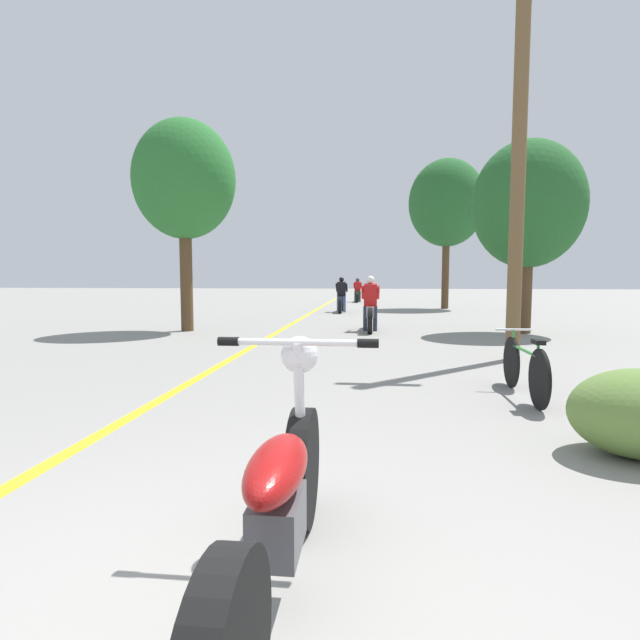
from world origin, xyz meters
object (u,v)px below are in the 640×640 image
object	(u,v)px
motorcycle_rider_mid	(341,299)
motorcycle_foreground	(279,506)
roadside_tree_left	(184,181)
motorcycle_rider_far	(358,293)
roadside_tree_right_far	(447,203)
motorcycle_rider_lead	(370,310)
bicycle_parked	(524,368)
roadside_tree_right_near	(528,205)
utility_pole	(519,153)

from	to	relation	value
motorcycle_rider_mid	motorcycle_foreground	bearing A→B (deg)	-87.24
roadside_tree_left	motorcycle_rider_far	xyz separation A→B (m)	(4.00, 15.89, -3.38)
roadside_tree_right_far	motorcycle_rider_lead	size ratio (longest dim) A/B	3.29
roadside_tree_right_far	motorcycle_rider_far	xyz separation A→B (m)	(-4.11, 5.60, -4.17)
roadside_tree_right_far	bicycle_parked	size ratio (longest dim) A/B	3.79
roadside_tree_left	motorcycle_foreground	size ratio (longest dim) A/B	2.51
roadside_tree_right_near	roadside_tree_left	bearing A→B (deg)	-177.58
motorcycle_foreground	motorcycle_rider_lead	distance (m)	11.15
motorcycle_foreground	motorcycle_rider_lead	size ratio (longest dim) A/B	1.08
roadside_tree_right_near	roadside_tree_right_far	world-z (taller)	roadside_tree_right_far
utility_pole	roadside_tree_right_near	xyz separation A→B (m)	(1.43, 4.25, -0.27)
roadside_tree_right_near	utility_pole	bearing A→B (deg)	-108.54
motorcycle_rider_far	bicycle_parked	xyz separation A→B (m)	(2.65, -22.56, -0.16)
roadside_tree_left	motorcycle_rider_mid	xyz separation A→B (m)	(3.61, 7.52, -3.37)
roadside_tree_right_near	bicycle_parked	distance (m)	7.86
motorcycle_rider_lead	motorcycle_rider_mid	size ratio (longest dim) A/B	0.93
roadside_tree_right_near	motorcycle_rider_mid	size ratio (longest dim) A/B	2.21
utility_pole	motorcycle_rider_mid	bearing A→B (deg)	107.80
bicycle_parked	roadside_tree_right_far	bearing A→B (deg)	85.10
utility_pole	motorcycle_foreground	bearing A→B (deg)	-112.38
motorcycle_rider_lead	motorcycle_rider_mid	world-z (taller)	motorcycle_rider_lead
roadside_tree_right_far	roadside_tree_right_near	bearing A→B (deg)	-86.63
roadside_tree_right_near	motorcycle_foreground	world-z (taller)	roadside_tree_right_near
motorcycle_foreground	motorcycle_rider_mid	world-z (taller)	motorcycle_rider_mid
motorcycle_rider_far	motorcycle_rider_lead	bearing A→B (deg)	-87.00
roadside_tree_right_far	roadside_tree_left	world-z (taller)	roadside_tree_right_far
motorcycle_foreground	motorcycle_rider_mid	distance (m)	18.19
motorcycle_foreground	roadside_tree_left	bearing A→B (deg)	112.84
roadside_tree_right_near	motorcycle_rider_mid	world-z (taller)	roadside_tree_right_near
roadside_tree_left	motorcycle_rider_lead	distance (m)	5.89
roadside_tree_right_far	roadside_tree_left	bearing A→B (deg)	-128.25
roadside_tree_right_near	roadside_tree_left	size ratio (longest dim) A/B	0.88
roadside_tree_right_far	motorcycle_rider_lead	xyz separation A→B (m)	(-3.30, -9.79, -4.14)
utility_pole	roadside_tree_right_near	distance (m)	4.49
motorcycle_rider_lead	roadside_tree_right_near	bearing A→B (deg)	-1.89
roadside_tree_right_far	roadside_tree_left	distance (m)	13.13
utility_pole	roadside_tree_right_far	bearing A→B (deg)	86.60
motorcycle_foreground	bicycle_parked	xyz separation A→B (m)	(2.17, 3.98, -0.08)
roadside_tree_right_far	bicycle_parked	distance (m)	17.56
motorcycle_rider_lead	bicycle_parked	world-z (taller)	motorcycle_rider_lead
motorcycle_foreground	motorcycle_rider_mid	bearing A→B (deg)	92.76
roadside_tree_left	utility_pole	bearing A→B (deg)	-28.12
motorcycle_foreground	utility_pole	bearing A→B (deg)	67.62
roadside_tree_right_near	motorcycle_rider_lead	distance (m)	4.71
motorcycle_rider_mid	motorcycle_rider_far	distance (m)	8.38
motorcycle_foreground	bicycle_parked	world-z (taller)	motorcycle_foreground
motorcycle_rider_far	roadside_tree_left	bearing A→B (deg)	-104.14
motorcycle_rider_far	bicycle_parked	bearing A→B (deg)	-83.29
roadside_tree_right_far	motorcycle_rider_mid	distance (m)	6.72
utility_pole	motorcycle_rider_far	size ratio (longest dim) A/B	3.19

